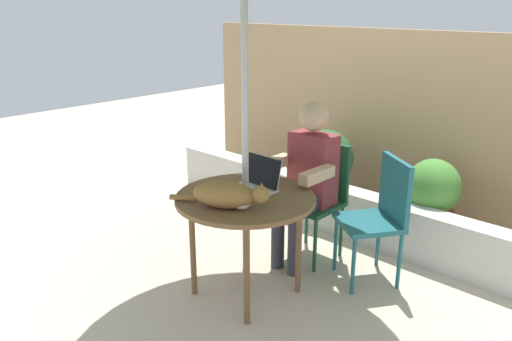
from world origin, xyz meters
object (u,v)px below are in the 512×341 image
patio_table (246,206)px  potted_plant_near_fence (431,202)px  chair_occupied (319,190)px  person_seated (307,175)px  cat (228,195)px  potted_plant_by_chair (323,167)px  chair_empty (381,210)px  laptop (257,180)px

patio_table → potted_plant_near_fence: 1.65m
chair_occupied → person_seated: size_ratio=0.73×
patio_table → cat: bearing=-73.9°
potted_plant_by_chair → chair_occupied: bearing=-57.0°
patio_table → chair_empty: bearing=55.1°
potted_plant_near_fence → chair_occupied: bearing=-130.0°
chair_occupied → person_seated: (0.00, -0.16, 0.17)m
chair_occupied → potted_plant_near_fence: size_ratio=1.21×
chair_empty → person_seated: (-0.55, -0.14, 0.17)m
potted_plant_near_fence → cat: bearing=-107.1°
chair_empty → potted_plant_near_fence: chair_empty is taller
laptop → potted_plant_by_chair: 1.39m
chair_empty → laptop: (-0.59, -0.64, 0.25)m
patio_table → chair_occupied: chair_occupied is taller
patio_table → potted_plant_near_fence: (0.60, 1.52, -0.26)m
cat → laptop: bearing=105.1°
chair_occupied → laptop: bearing=-93.1°
person_seated → laptop: 0.51m
chair_occupied → potted_plant_by_chair: (-0.42, 0.64, -0.05)m
laptop → cat: laptop is taller
potted_plant_by_chair → cat: bearing=-74.0°
patio_table → potted_plant_by_chair: size_ratio=1.11×
cat → potted_plant_by_chair: size_ratio=0.73×
laptop → potted_plant_near_fence: laptop is taller
person_seated → cat: person_seated is taller
chair_empty → laptop: size_ratio=2.99×
chair_empty → potted_plant_by_chair: chair_empty is taller
patio_table → person_seated: size_ratio=0.74×
person_seated → potted_plant_near_fence: person_seated is taller
person_seated → laptop: size_ratio=4.12×
person_seated → cat: 0.87m
laptop → potted_plant_by_chair: size_ratio=0.36×
patio_table → potted_plant_by_chair: potted_plant_by_chair is taller
chair_occupied → laptop: laptop is taller
patio_table → potted_plant_near_fence: size_ratio=1.23×
chair_occupied → potted_plant_by_chair: chair_occupied is taller
laptop → potted_plant_by_chair: bearing=106.3°
chair_empty → potted_plant_near_fence: (0.05, 0.73, -0.14)m
chair_empty → potted_plant_near_fence: size_ratio=1.21×
potted_plant_near_fence → potted_plant_by_chair: bearing=-175.9°
patio_table → laptop: bearing=103.6°
potted_plant_by_chair → chair_empty: bearing=-34.2°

